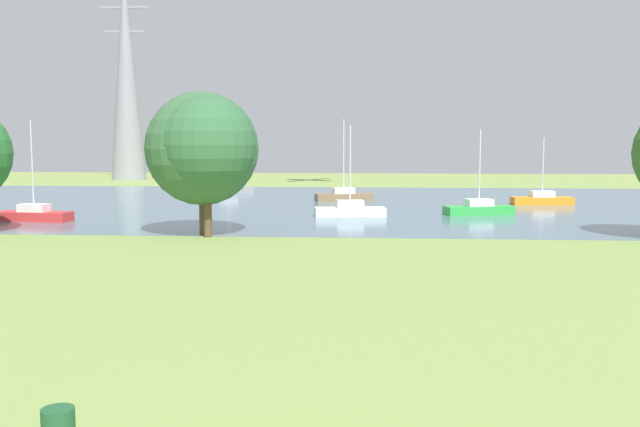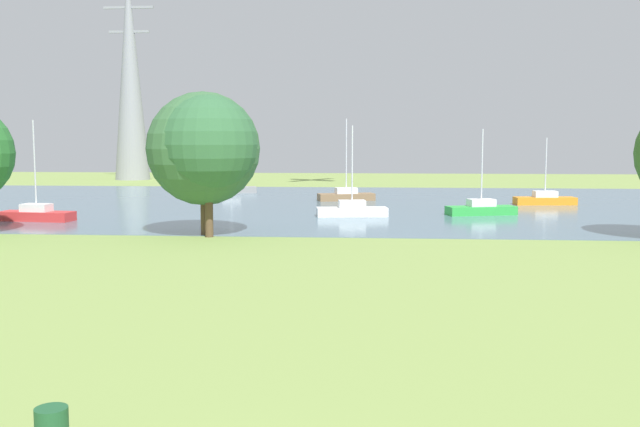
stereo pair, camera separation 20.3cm
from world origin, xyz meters
name	(u,v)px [view 2 (the right image)]	position (x,y,z in m)	size (l,w,h in m)	color
ground_plane	(336,263)	(0.00, 22.00, 0.00)	(160.00, 160.00, 0.00)	#7F994C
water_surface	(357,204)	(0.00, 50.00, 0.01)	(140.00, 40.00, 0.02)	slate
sailboat_green	(481,209)	(8.89, 42.40, 0.45)	(5.03, 2.71, 5.94)	green
sailboat_gray	(231,189)	(-12.52, 60.83, 0.45)	(5.02, 2.61, 5.56)	gray
sailboat_orange	(545,199)	(15.07, 50.71, 0.45)	(4.92, 1.92, 5.35)	orange
sailboat_white	(352,210)	(-0.04, 40.69, 0.45)	(4.97, 2.23, 6.16)	white
sailboat_red	(37,214)	(-20.25, 36.36, 0.46)	(4.93, 1.99, 6.46)	red
sailboat_brown	(346,195)	(-1.01, 53.25, 0.46)	(5.03, 2.80, 6.95)	brown
tree_mid_shore	(204,149)	(-7.79, 30.53, 4.76)	(6.20, 6.20, 7.87)	brown
tree_east_far	(208,145)	(-7.36, 29.75, 4.98)	(5.34, 5.34, 7.66)	brown
electricity_pylon	(130,73)	(-29.92, 82.87, 13.60)	(6.40, 4.40, 27.16)	gray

